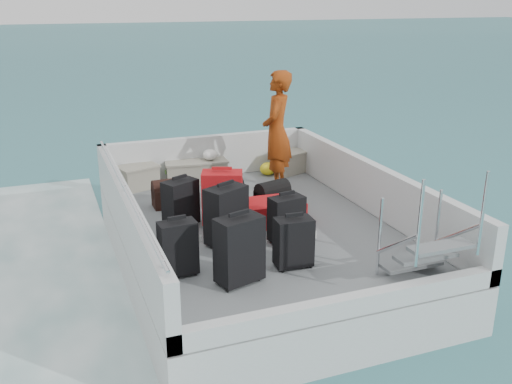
{
  "coord_description": "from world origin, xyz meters",
  "views": [
    {
      "loc": [
        -2.56,
        -6.64,
        3.54
      ],
      "look_at": [
        0.07,
        0.28,
        1.0
      ],
      "focal_mm": 40.0,
      "sensor_mm": 36.0,
      "label": 1
    }
  ],
  "objects_px": {
    "suitcase_2": "(181,204)",
    "suitcase_5": "(222,198)",
    "suitcase_0": "(178,249)",
    "suitcase_3": "(239,250)",
    "crate_1": "(183,173)",
    "crate_2": "(210,171)",
    "crate_0": "(138,178)",
    "crate_3": "(289,163)",
    "suitcase_4": "(226,216)",
    "passenger": "(277,132)",
    "suitcase_7": "(286,220)",
    "suitcase_8": "(273,212)",
    "suitcase_6": "(294,243)"
  },
  "relations": [
    {
      "from": "suitcase_2",
      "to": "suitcase_5",
      "type": "distance_m",
      "value": 0.56
    },
    {
      "from": "suitcase_0",
      "to": "suitcase_3",
      "type": "bearing_deg",
      "value": -38.78
    },
    {
      "from": "crate_1",
      "to": "crate_2",
      "type": "distance_m",
      "value": 0.46
    },
    {
      "from": "crate_0",
      "to": "crate_1",
      "type": "xyz_separation_m",
      "value": [
        0.74,
        0.02,
        -0.01
      ]
    },
    {
      "from": "crate_0",
      "to": "crate_3",
      "type": "distance_m",
      "value": 2.61
    },
    {
      "from": "crate_1",
      "to": "crate_2",
      "type": "relative_size",
      "value": 1.04
    },
    {
      "from": "suitcase_4",
      "to": "passenger",
      "type": "distance_m",
      "value": 2.32
    },
    {
      "from": "crate_3",
      "to": "crate_2",
      "type": "bearing_deg",
      "value": 175.87
    },
    {
      "from": "suitcase_2",
      "to": "crate_2",
      "type": "xyz_separation_m",
      "value": [
        0.95,
        1.85,
        -0.17
      ]
    },
    {
      "from": "suitcase_5",
      "to": "crate_3",
      "type": "xyz_separation_m",
      "value": [
        1.81,
        1.87,
        -0.19
      ]
    },
    {
      "from": "crate_1",
      "to": "crate_3",
      "type": "distance_m",
      "value": 1.86
    },
    {
      "from": "suitcase_3",
      "to": "suitcase_7",
      "type": "bearing_deg",
      "value": 25.23
    },
    {
      "from": "suitcase_2",
      "to": "suitcase_8",
      "type": "distance_m",
      "value": 1.25
    },
    {
      "from": "suitcase_4",
      "to": "crate_0",
      "type": "bearing_deg",
      "value": 78.01
    },
    {
      "from": "suitcase_0",
      "to": "suitcase_7",
      "type": "relative_size",
      "value": 1.05
    },
    {
      "from": "suitcase_0",
      "to": "suitcase_8",
      "type": "height_order",
      "value": "suitcase_0"
    },
    {
      "from": "suitcase_7",
      "to": "crate_1",
      "type": "relative_size",
      "value": 1.11
    },
    {
      "from": "crate_1",
      "to": "suitcase_7",
      "type": "bearing_deg",
      "value": -77.74
    },
    {
      "from": "suitcase_4",
      "to": "crate_1",
      "type": "height_order",
      "value": "suitcase_4"
    },
    {
      "from": "suitcase_3",
      "to": "suitcase_4",
      "type": "distance_m",
      "value": 1.04
    },
    {
      "from": "suitcase_6",
      "to": "crate_0",
      "type": "distance_m",
      "value": 3.65
    },
    {
      "from": "suitcase_8",
      "to": "crate_3",
      "type": "relative_size",
      "value": 1.37
    },
    {
      "from": "suitcase_5",
      "to": "crate_0",
      "type": "relative_size",
      "value": 1.29
    },
    {
      "from": "suitcase_2",
      "to": "crate_3",
      "type": "relative_size",
      "value": 1.11
    },
    {
      "from": "suitcase_3",
      "to": "suitcase_6",
      "type": "relative_size",
      "value": 1.28
    },
    {
      "from": "crate_2",
      "to": "crate_3",
      "type": "xyz_separation_m",
      "value": [
        1.4,
        -0.1,
        0.02
      ]
    },
    {
      "from": "suitcase_8",
      "to": "crate_3",
      "type": "bearing_deg",
      "value": -25.5
    },
    {
      "from": "suitcase_0",
      "to": "crate_1",
      "type": "bearing_deg",
      "value": 71.27
    },
    {
      "from": "suitcase_2",
      "to": "suitcase_3",
      "type": "xyz_separation_m",
      "value": [
        0.2,
        -1.78,
        0.05
      ]
    },
    {
      "from": "suitcase_5",
      "to": "suitcase_6",
      "type": "xyz_separation_m",
      "value": [
        0.35,
        -1.52,
        -0.07
      ]
    },
    {
      "from": "suitcase_0",
      "to": "crate_3",
      "type": "xyz_separation_m",
      "value": [
        2.72,
        3.13,
        -0.14
      ]
    },
    {
      "from": "suitcase_6",
      "to": "crate_3",
      "type": "bearing_deg",
      "value": 70.23
    },
    {
      "from": "suitcase_0",
      "to": "suitcase_4",
      "type": "bearing_deg",
      "value": 35.71
    },
    {
      "from": "passenger",
      "to": "suitcase_5",
      "type": "bearing_deg",
      "value": -15.62
    },
    {
      "from": "suitcase_5",
      "to": "suitcase_8",
      "type": "relative_size",
      "value": 0.92
    },
    {
      "from": "suitcase_7",
      "to": "crate_0",
      "type": "bearing_deg",
      "value": 106.79
    },
    {
      "from": "suitcase_2",
      "to": "suitcase_6",
      "type": "xyz_separation_m",
      "value": [
        0.9,
        -1.64,
        -0.03
      ]
    },
    {
      "from": "crate_3",
      "to": "suitcase_7",
      "type": "bearing_deg",
      "value": -114.59
    },
    {
      "from": "suitcase_2",
      "to": "crate_0",
      "type": "distance_m",
      "value": 1.85
    },
    {
      "from": "crate_1",
      "to": "passenger",
      "type": "bearing_deg",
      "value": -33.31
    },
    {
      "from": "suitcase_0",
      "to": "suitcase_4",
      "type": "distance_m",
      "value": 0.98
    },
    {
      "from": "suitcase_8",
      "to": "crate_1",
      "type": "relative_size",
      "value": 1.47
    },
    {
      "from": "suitcase_6",
      "to": "suitcase_0",
      "type": "bearing_deg",
      "value": 171.83
    },
    {
      "from": "suitcase_3",
      "to": "crate_3",
      "type": "relative_size",
      "value": 1.3
    },
    {
      "from": "suitcase_3",
      "to": "suitcase_4",
      "type": "height_order",
      "value": "suitcase_3"
    },
    {
      "from": "suitcase_7",
      "to": "suitcase_3",
      "type": "bearing_deg",
      "value": -147.38
    },
    {
      "from": "suitcase_7",
      "to": "crate_0",
      "type": "xyz_separation_m",
      "value": [
        -1.36,
        2.8,
        -0.13
      ]
    },
    {
      "from": "suitcase_6",
      "to": "suitcase_8",
      "type": "relative_size",
      "value": 0.74
    },
    {
      "from": "suitcase_0",
      "to": "suitcase_2",
      "type": "height_order",
      "value": "suitcase_2"
    },
    {
      "from": "suitcase_7",
      "to": "suitcase_5",
      "type": "bearing_deg",
      "value": 114.07
    }
  ]
}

